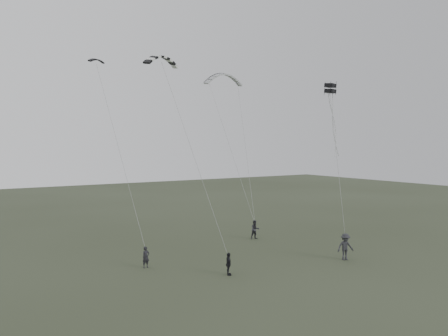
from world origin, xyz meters
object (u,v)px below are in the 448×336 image
flyer_far (345,247)px  kite_striped (161,57)px  flyer_left (146,257)px  kite_dark_small (96,60)px  kite_box (330,88)px  flyer_right (255,230)px  flyer_center (229,264)px  kite_pale_large (224,74)px

flyer_far → kite_striped: bearing=166.2°
flyer_left → kite_dark_small: bearing=84.7°
flyer_far → kite_box: kite_box is taller
flyer_right → kite_dark_small: kite_dark_small is taller
flyer_left → flyer_right: 12.32m
flyer_center → flyer_far: bearing=-70.5°
kite_box → kite_striped: bearing=143.3°
kite_dark_small → kite_box: 19.15m
kite_pale_large → flyer_far: bearing=-82.3°
flyer_left → kite_box: kite_box is taller
flyer_left → flyer_far: flyer_far is taller
flyer_far → kite_box: (1.13, 2.79, 11.95)m
flyer_center → flyer_far: 9.43m
kite_striped → kite_box: (12.49, -4.37, -1.88)m
kite_pale_large → kite_box: (1.37, -13.56, -2.81)m
flyer_left → kite_dark_small: 16.98m
flyer_far → kite_pale_large: bearing=109.2°
flyer_center → kite_dark_small: 20.12m
kite_dark_small → kite_box: bearing=-53.8°
flyer_left → kite_dark_small: size_ratio=1.10×
flyer_left → flyer_far: size_ratio=0.75×
flyer_center → kite_dark_small: bearing=48.1°
flyer_center → kite_box: 16.12m
kite_dark_small → kite_box: kite_dark_small is taller
flyer_right → kite_dark_small: 19.95m
kite_pale_large → kite_box: size_ratio=5.51×
flyer_left → kite_striped: bearing=23.4°
flyer_right → flyer_center: (-7.97, -7.89, -0.11)m
flyer_left → kite_pale_large: 22.39m
flyer_center → flyer_far: size_ratio=0.75×
kite_pale_large → flyer_center: bearing=-114.5°
kite_dark_small → flyer_left: bearing=-101.2°
flyer_center → kite_striped: bearing=47.8°
kite_pale_large → kite_box: bearing=-77.4°
flyer_far → kite_dark_small: size_ratio=1.46×
flyer_far → kite_striped: (-11.36, 7.16, 13.83)m
flyer_far → flyer_left: bearing=174.2°
flyer_right → kite_striped: 17.31m
flyer_far → kite_striped: 19.27m
flyer_right → flyer_far: size_ratio=0.87×
flyer_center → kite_box: size_ratio=1.98×
flyer_right → kite_pale_large: bearing=94.2°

